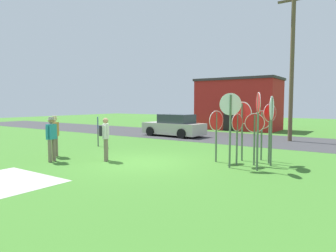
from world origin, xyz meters
TOP-DOWN VIEW (x-y plane):
  - ground_plane at (0.00, 0.00)m, footprint 80.00×80.00m
  - street_asphalt at (0.00, 9.65)m, footprint 60.00×6.40m
  - concrete_path at (-1.55, -4.42)m, footprint 3.20×2.40m
  - building_background at (-2.46, 16.17)m, footprint 6.92×3.83m
  - utility_pole at (3.15, 10.13)m, footprint 1.80×0.24m
  - parked_car_on_street at (-4.04, 8.48)m, footprint 4.41×2.24m
  - stop_sign_leaning_left at (3.17, 1.63)m, footprint 0.17×0.63m
  - stop_sign_low_front at (3.15, 1.03)m, footprint 0.62×0.49m
  - stop_sign_center_cluster at (3.61, 3.10)m, footprint 0.73×0.07m
  - stop_sign_rear_right at (3.71, 1.95)m, footprint 0.68×0.20m
  - stop_sign_far_back at (3.02, 2.53)m, footprint 0.84×0.29m
  - stop_sign_tallest at (4.24, 2.15)m, footprint 0.11×0.87m
  - stop_sign_nearest at (4.08, 1.14)m, footprint 0.35×0.62m
  - stop_sign_leaning_right at (2.29, 1.75)m, footprint 0.24×0.74m
  - stop_sign_rear_left at (4.06, 2.60)m, footprint 0.30×0.62m
  - person_with_sunhat at (-1.38, -0.52)m, footprint 0.47×0.48m
  - person_near_signs at (-2.97, -1.80)m, footprint 0.32×0.56m
  - person_in_blue at (-3.82, -1.07)m, footprint 0.37×0.51m
  - info_panel_leftmost at (-4.63, 2.08)m, footprint 0.47×0.41m

SIDE VIEW (x-z plane):
  - ground_plane at x=0.00m, z-range 0.00..0.00m
  - concrete_path at x=-1.55m, z-range 0.00..0.01m
  - street_asphalt at x=0.00m, z-range 0.00..0.01m
  - parked_car_on_street at x=-4.04m, z-range -0.07..1.44m
  - person_with_sunhat at x=-1.38m, z-range 0.14..1.83m
  - person_near_signs at x=-2.97m, z-range 0.12..1.85m
  - person_in_blue at x=-3.82m, z-range 0.12..1.85m
  - info_panel_leftmost at x=-4.63m, z-range 0.29..1.84m
  - stop_sign_leaning_left at x=3.17m, z-range 0.32..2.21m
  - stop_sign_rear_right at x=3.71m, z-range 0.33..2.24m
  - stop_sign_center_cluster at x=3.61m, z-range 0.35..2.33m
  - stop_sign_leaning_right at x=2.29m, z-range 0.36..2.34m
  - stop_sign_rear_left at x=4.06m, z-range 0.39..2.64m
  - stop_sign_far_back at x=3.02m, z-range 0.45..2.77m
  - stop_sign_tallest at x=4.24m, z-range 0.49..3.02m
  - stop_sign_nearest at x=4.08m, z-range 0.46..3.09m
  - stop_sign_low_front at x=3.15m, z-range 0.48..3.10m
  - building_background at x=-2.46m, z-range 0.01..4.38m
  - utility_pole at x=3.15m, z-range 0.19..9.02m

